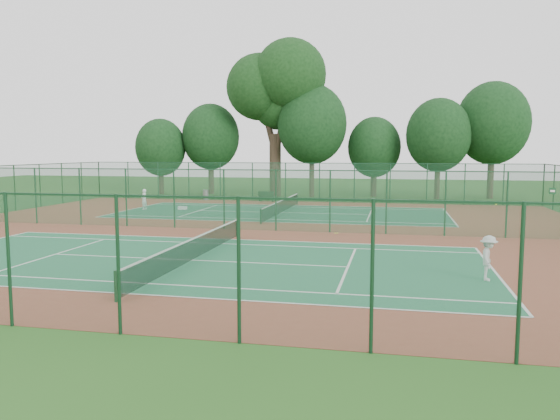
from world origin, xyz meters
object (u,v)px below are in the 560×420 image
Objects in this scene: player_far at (144,199)px; big_tree at (277,86)px; player_near at (488,258)px; bench at (266,196)px; kit_bag at (183,208)px; trash_bin at (206,195)px.

big_tree is (7.22, 14.93, 10.13)m from player_far.
big_tree is (-14.98, 33.88, 10.12)m from player_near.
bench is 2.19× the size of kit_bag.
player_near reaches higher than player_far.
kit_bag is 0.04× the size of big_tree.
bench is 0.10× the size of big_tree.
bench is at bearing 144.33° from player_far.
player_near is 1.67× the size of trash_bin.
player_near is at bearing 55.42° from player_far.
trash_bin reaches higher than bench.
big_tree reaches higher than player_far.
player_far reaches higher than trash_bin.
kit_bag is at bearing 109.33° from player_far.
big_tree reaches higher than bench.
player_far is 3.02m from kit_bag.
player_far is 0.10× the size of big_tree.
trash_bin is at bearing 45.56° from player_near.
big_tree is (-0.44, 6.31, 10.46)m from bench.
kit_bag is (-19.33, 19.64, -0.68)m from player_near.
bench is (7.65, 8.62, -0.33)m from player_far.
kit_bag is 18.40m from big_tree.
player_near is 1.00× the size of player_far.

